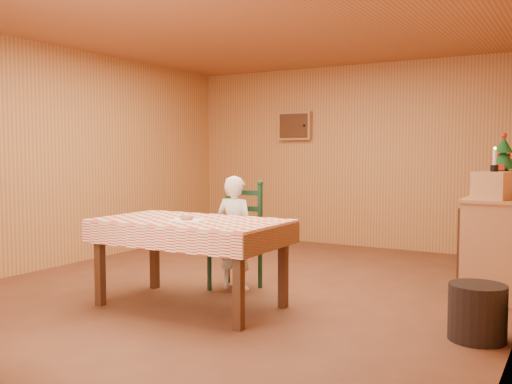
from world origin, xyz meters
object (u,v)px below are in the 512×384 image
(dining_table, at_px, (191,229))
(christmas_tree, at_px, (503,167))
(storage_bin, at_px, (477,312))
(ladder_chair, at_px, (238,238))
(shelf_unit, at_px, (497,244))
(crate, at_px, (494,185))
(seated_child, at_px, (235,233))

(dining_table, relative_size, christmas_tree, 2.67)
(dining_table, relative_size, storage_bin, 4.06)
(ladder_chair, distance_m, shelf_unit, 2.53)
(dining_table, relative_size, shelf_unit, 1.34)
(shelf_unit, bearing_deg, christmas_tree, 88.02)
(ladder_chair, height_order, crate, crate)
(dining_table, distance_m, storage_bin, 2.40)
(dining_table, xyz_separation_m, crate, (2.26, 1.54, 0.37))
(shelf_unit, xyz_separation_m, christmas_tree, (0.01, 0.25, 0.74))
(crate, xyz_separation_m, christmas_tree, (-0.00, 0.65, 0.16))
(ladder_chair, height_order, storage_bin, ladder_chair)
(seated_child, bearing_deg, ladder_chair, -90.00)
(ladder_chair, xyz_separation_m, storage_bin, (2.33, -0.49, -0.30))
(shelf_unit, relative_size, christmas_tree, 2.00)
(seated_child, bearing_deg, shelf_unit, -151.84)
(seated_child, bearing_deg, storage_bin, 169.41)
(christmas_tree, bearing_deg, ladder_chair, -148.26)
(ladder_chair, bearing_deg, crate, 18.32)
(shelf_unit, height_order, storage_bin, shelf_unit)
(dining_table, height_order, shelf_unit, shelf_unit)
(ladder_chair, xyz_separation_m, shelf_unit, (2.25, 1.15, -0.04))
(seated_child, relative_size, christmas_tree, 1.81)
(shelf_unit, xyz_separation_m, storage_bin, (0.08, -1.64, -0.26))
(dining_table, height_order, crate, crate)
(storage_bin, bearing_deg, crate, 93.21)
(seated_child, distance_m, crate, 2.45)
(ladder_chair, height_order, seated_child, seated_child)
(dining_table, xyz_separation_m, christmas_tree, (2.26, 2.19, 0.52))
(ladder_chair, bearing_deg, dining_table, -90.00)
(ladder_chair, bearing_deg, christmas_tree, 31.74)
(seated_child, xyz_separation_m, christmas_tree, (2.26, 1.46, 0.65))
(shelf_unit, distance_m, storage_bin, 1.66)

